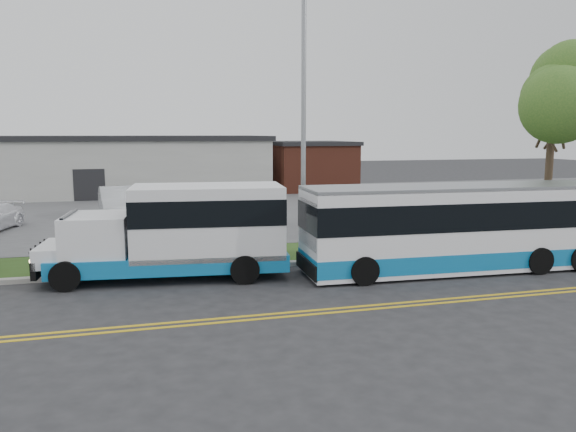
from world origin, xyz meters
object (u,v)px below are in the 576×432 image
object	(u,v)px
shuttle_bus	(184,229)
transit_bus	(456,228)
tree_east	(554,93)
streetlight_near	(304,114)
parked_car_a	(118,202)

from	to	relation	value
shuttle_bus	transit_bus	size ratio (longest dim) A/B	0.75
shuttle_bus	transit_bus	distance (m)	8.89
tree_east	streetlight_near	bearing A→B (deg)	-178.58
transit_bus	parked_car_a	size ratio (longest dim) A/B	2.08
shuttle_bus	parked_car_a	distance (m)	13.27
tree_east	transit_bus	bearing A→B (deg)	-149.98
tree_east	streetlight_near	distance (m)	11.05
shuttle_bus	tree_east	bearing A→B (deg)	15.15
shuttle_bus	transit_bus	world-z (taller)	shuttle_bus
tree_east	transit_bus	size ratio (longest dim) A/B	0.80
parked_car_a	shuttle_bus	bearing A→B (deg)	-86.02
streetlight_near	transit_bus	xyz separation A→B (m)	(4.15, -3.69, -3.79)
tree_east	transit_bus	world-z (taller)	tree_east
tree_east	transit_bus	xyz separation A→B (m)	(-6.85, -3.96, -4.76)
tree_east	shuttle_bus	distance (m)	16.48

